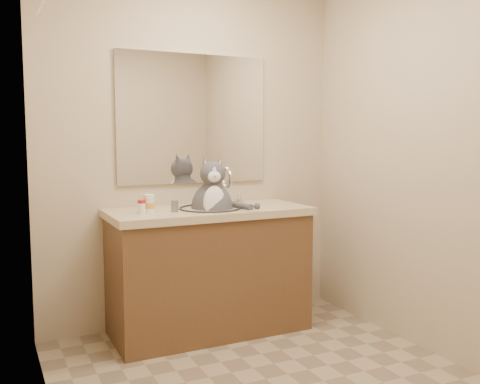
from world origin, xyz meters
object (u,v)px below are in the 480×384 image
at_px(pill_bottle_orange, 149,204).
at_px(grey_canister, 175,206).
at_px(cat, 213,205).
at_px(pill_bottle_redcap, 142,207).

xyz_separation_m(pill_bottle_orange, grey_canister, (0.16, -0.03, -0.02)).
distance_m(cat, pill_bottle_orange, 0.44).
relative_size(pill_bottle_redcap, pill_bottle_orange, 0.74).
bearing_deg(cat, pill_bottle_redcap, -161.46).
bearing_deg(pill_bottle_redcap, cat, 4.49).
bearing_deg(pill_bottle_orange, cat, 2.71).
distance_m(cat, grey_canister, 0.29).
bearing_deg(grey_canister, pill_bottle_orange, 170.62).
height_order(cat, grey_canister, cat).
bearing_deg(pill_bottle_redcap, grey_canister, -2.32).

